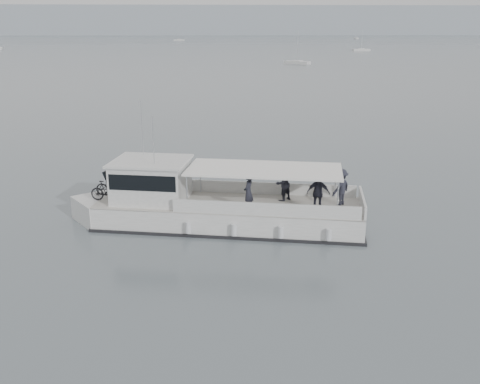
{
  "coord_description": "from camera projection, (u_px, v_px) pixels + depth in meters",
  "views": [
    {
      "loc": [
        -1.19,
        -21.53,
        8.68
      ],
      "look_at": [
        0.04,
        1.18,
        1.6
      ],
      "focal_mm": 40.0,
      "sensor_mm": 36.0,
      "label": 1
    }
  ],
  "objects": [
    {
      "name": "ground",
      "position": [
        241.0,
        235.0,
        23.17
      ],
      "size": [
        1400.0,
        1400.0,
        0.0
      ],
      "primitive_type": "plane",
      "color": "#535C62",
      "rests_on": "ground"
    },
    {
      "name": "headland",
      "position": [
        211.0,
        21.0,
        552.94
      ],
      "size": [
        1400.0,
        90.0,
        28.0
      ],
      "primitive_type": "cube",
      "color": "#939EA8",
      "rests_on": "ground"
    },
    {
      "name": "tour_boat",
      "position": [
        203.0,
        205.0,
        24.15
      ],
      "size": [
        13.58,
        5.47,
        5.66
      ],
      "rotation": [
        0.0,
        0.0,
        -0.19
      ],
      "color": "white",
      "rests_on": "ground"
    },
    {
      "name": "moored_fleet",
      "position": [
        152.0,
        50.0,
        195.74
      ],
      "size": [
        250.94,
        325.31,
        9.46
      ],
      "color": "white",
      "rests_on": "ground"
    }
  ]
}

